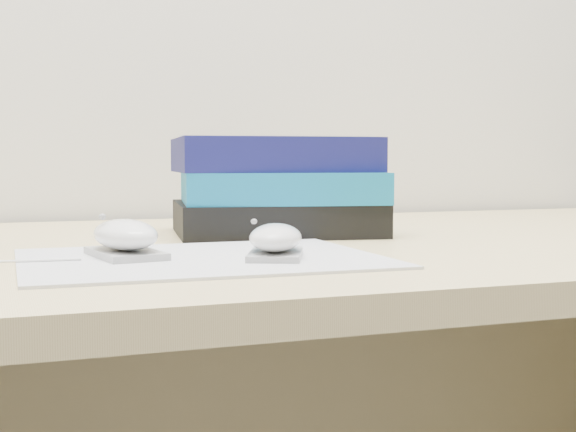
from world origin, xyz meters
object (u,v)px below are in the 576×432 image
object	(u,v)px
mouse_rear	(125,238)
mouse_front	(276,241)
desk	(276,410)
book_stack	(276,187)

from	to	relation	value
mouse_rear	mouse_front	xyz separation A→B (m)	(0.14, -0.06, -0.00)
desk	book_stack	bearing A→B (deg)	70.37
mouse_front	book_stack	xyz separation A→B (m)	(0.10, 0.27, 0.04)
mouse_rear	desk	bearing A→B (deg)	40.87
desk	mouse_front	world-z (taller)	mouse_front
book_stack	mouse_front	bearing A→B (deg)	-109.60
book_stack	mouse_rear	bearing A→B (deg)	-137.69
mouse_rear	mouse_front	bearing A→B (deg)	-22.73
desk	mouse_rear	bearing A→B (deg)	-139.13
desk	mouse_rear	size ratio (longest dim) A/B	14.51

